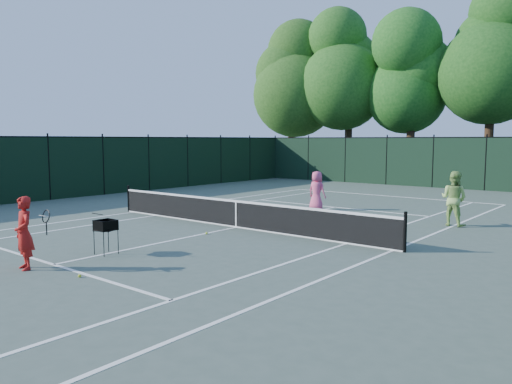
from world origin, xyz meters
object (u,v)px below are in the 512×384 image
Objects in this scene: player_green at (454,198)px; ball_hopper at (106,226)px; player_pink at (317,191)px; coach at (24,233)px; loose_ball_near_cart at (80,276)px; loose_ball_midcourt at (207,233)px.

ball_hopper is at bearing 71.28° from player_green.
coach is at bearing 93.49° from player_pink.
player_green is at bearing 70.84° from loose_ball_near_cart.
coach is at bearing 75.00° from player_green.
player_pink is 11.96m from loose_ball_near_cart.
loose_ball_midcourt is at bearing 65.56° from ball_hopper.
loose_ball_near_cart is at bearing 80.77° from player_green.
player_green is 2.10× the size of ball_hopper.
loose_ball_midcourt is (0.19, 5.53, -0.79)m from coach.
player_green is at bearing 37.92° from ball_hopper.
ball_hopper reaches higher than loose_ball_near_cart.
coach is 24.18× the size of loose_ball_near_cart.
ball_hopper is (0.21, -10.22, -0.06)m from player_pink.
player_green is 11.29m from ball_hopper.
player_green is (5.54, 11.91, 0.10)m from coach.
player_green reaches higher than loose_ball_near_cart.
player_pink is 6.74m from loose_ball_midcourt.
loose_ball_near_cart is at bearing -72.24° from ball_hopper.
player_pink is 10.22m from ball_hopper.
loose_ball_midcourt is (0.27, -6.70, -0.77)m from player_pink.
ball_hopper is 3.59m from loose_ball_midcourt.
coach is 1.03× the size of player_pink.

